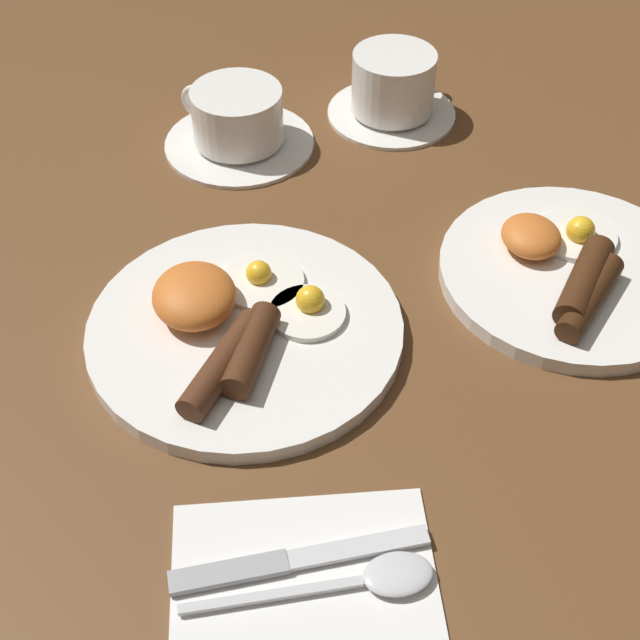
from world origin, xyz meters
TOP-DOWN VIEW (x-y plane):
  - ground_plane at (0.00, 0.00)m, footprint 3.00×3.00m
  - breakfast_plate_near at (-0.00, -0.00)m, footprint 0.28×0.28m
  - breakfast_plate_far at (-0.01, 0.31)m, footprint 0.25×0.25m
  - teacup_near at (-0.29, 0.03)m, footprint 0.17×0.17m
  - teacup_far at (-0.32, 0.22)m, footprint 0.15×0.15m
  - napkin at (0.24, 0.01)m, footprint 0.15×0.20m
  - knife at (0.23, -0.00)m, footprint 0.02×0.18m
  - spoon at (0.25, 0.05)m, footprint 0.04×0.18m

SIDE VIEW (x-z plane):
  - ground_plane at x=0.00m, z-range 0.00..0.00m
  - napkin at x=0.24m, z-range 0.00..0.01m
  - knife at x=0.23m, z-range 0.00..0.01m
  - spoon at x=0.25m, z-range 0.00..0.01m
  - breakfast_plate_far at x=-0.01m, z-range -0.01..0.03m
  - breakfast_plate_near at x=0.00m, z-range -0.01..0.04m
  - teacup_near at x=-0.29m, z-range 0.00..0.06m
  - teacup_far at x=-0.32m, z-range 0.00..0.07m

